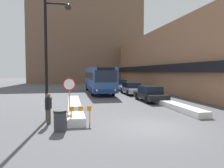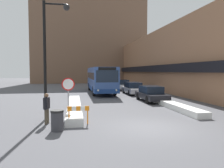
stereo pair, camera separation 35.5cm
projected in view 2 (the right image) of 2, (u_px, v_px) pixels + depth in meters
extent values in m
plane|color=#515156|center=(150.00, 128.00, 10.46)|extent=(160.00, 160.00, 0.00)
cube|color=#996B4C|center=(159.00, 62.00, 35.51)|extent=(5.00, 60.00, 8.33)
cube|color=black|center=(143.00, 69.00, 35.12)|extent=(0.50, 60.00, 0.90)
cube|color=brown|center=(89.00, 42.00, 52.06)|extent=(26.00, 8.00, 19.32)
cube|color=silver|center=(74.00, 106.00, 15.59)|extent=(0.90, 10.50, 0.38)
cube|color=silver|center=(168.00, 103.00, 17.08)|extent=(0.90, 9.93, 0.38)
cube|color=#335193|center=(101.00, 78.00, 27.36)|extent=(2.56, 11.42, 2.68)
cube|color=navy|center=(101.00, 87.00, 27.43)|extent=(2.58, 11.44, 0.47)
cube|color=#192333|center=(101.00, 75.00, 27.34)|extent=(2.58, 10.50, 0.74)
cube|color=#192333|center=(107.00, 76.00, 21.71)|extent=(2.25, 0.03, 1.21)
cube|color=black|center=(107.00, 69.00, 21.67)|extent=(1.79, 0.03, 0.28)
sphere|color=#F2EAC6|center=(98.00, 90.00, 21.63)|extent=(0.20, 0.20, 0.20)
sphere|color=#F2EAC6|center=(116.00, 90.00, 21.94)|extent=(0.20, 0.20, 0.20)
cylinder|color=black|center=(94.00, 91.00, 23.76)|extent=(0.28, 1.07, 1.07)
cylinder|color=black|center=(115.00, 91.00, 24.15)|extent=(0.28, 1.07, 1.07)
cylinder|color=black|center=(90.00, 87.00, 30.72)|extent=(0.28, 1.07, 1.07)
cylinder|color=black|center=(106.00, 86.00, 31.11)|extent=(0.28, 1.07, 1.07)
cube|color=black|center=(151.00, 96.00, 19.56)|extent=(1.77, 4.44, 0.49)
cube|color=#192333|center=(151.00, 89.00, 19.64)|extent=(1.56, 2.44, 0.62)
cylinder|color=black|center=(166.00, 99.00, 18.36)|extent=(0.20, 0.67, 0.67)
cylinder|color=black|center=(148.00, 100.00, 18.08)|extent=(0.20, 0.67, 0.67)
cylinder|color=black|center=(154.00, 96.00, 21.06)|extent=(0.20, 0.67, 0.67)
cylinder|color=black|center=(138.00, 96.00, 20.79)|extent=(0.20, 0.67, 0.67)
cube|color=#B7B7BC|center=(133.00, 90.00, 25.62)|extent=(1.77, 4.68, 0.52)
cube|color=#192333|center=(133.00, 85.00, 25.70)|extent=(1.55, 2.57, 0.64)
cylinder|color=black|center=(143.00, 93.00, 24.34)|extent=(0.20, 0.64, 0.64)
cylinder|color=black|center=(130.00, 93.00, 24.07)|extent=(0.20, 0.64, 0.64)
cylinder|color=black|center=(136.00, 90.00, 27.19)|extent=(0.20, 0.64, 0.64)
cylinder|color=black|center=(124.00, 91.00, 26.92)|extent=(0.20, 0.64, 0.64)
cube|color=silver|center=(122.00, 86.00, 31.76)|extent=(1.88, 4.45, 0.57)
cube|color=#192333|center=(122.00, 82.00, 31.84)|extent=(1.65, 2.45, 0.67)
cylinder|color=black|center=(130.00, 88.00, 30.56)|extent=(0.20, 0.62, 0.62)
cylinder|color=black|center=(118.00, 88.00, 30.27)|extent=(0.20, 0.62, 0.62)
cylinder|color=black|center=(125.00, 87.00, 33.28)|extent=(0.20, 0.62, 0.62)
cylinder|color=black|center=(114.00, 87.00, 32.99)|extent=(0.20, 0.62, 0.62)
cylinder|color=gray|center=(68.00, 97.00, 13.01)|extent=(0.07, 0.07, 2.32)
cylinder|color=red|center=(68.00, 84.00, 12.94)|extent=(0.76, 0.03, 0.76)
cylinder|color=white|center=(68.00, 84.00, 12.93)|extent=(0.62, 0.01, 0.62)
cylinder|color=black|center=(45.00, 61.00, 12.02)|extent=(0.16, 0.16, 6.54)
cylinder|color=black|center=(55.00, 4.00, 11.94)|extent=(1.20, 0.10, 0.10)
sphere|color=black|center=(66.00, 7.00, 12.05)|extent=(0.36, 0.36, 0.36)
cylinder|color=brown|center=(46.00, 117.00, 11.04)|extent=(0.12, 0.12, 0.78)
cylinder|color=brown|center=(48.00, 116.00, 11.32)|extent=(0.12, 0.12, 0.78)
cube|color=black|center=(47.00, 103.00, 11.14)|extent=(0.30, 0.46, 0.59)
sphere|color=brown|center=(46.00, 95.00, 11.12)|extent=(0.22, 0.22, 0.22)
cylinder|color=black|center=(45.00, 104.00, 10.93)|extent=(0.09, 0.09, 0.56)
cylinder|color=black|center=(48.00, 103.00, 11.35)|extent=(0.09, 0.09, 0.56)
cylinder|color=#38383D|center=(57.00, 122.00, 9.88)|extent=(0.56, 0.56, 0.85)
cylinder|color=black|center=(57.00, 111.00, 9.85)|extent=(0.59, 0.59, 0.10)
cylinder|color=orange|center=(69.00, 118.00, 10.98)|extent=(0.06, 0.06, 0.70)
cylinder|color=orange|center=(88.00, 117.00, 11.14)|extent=(0.06, 0.06, 0.70)
cube|color=orange|center=(69.00, 109.00, 10.96)|extent=(0.22, 0.04, 0.24)
cube|color=white|center=(74.00, 109.00, 10.99)|extent=(0.22, 0.04, 0.24)
cube|color=orange|center=(78.00, 109.00, 11.03)|extent=(0.22, 0.04, 0.24)
cube|color=white|center=(83.00, 108.00, 11.07)|extent=(0.22, 0.04, 0.24)
cube|color=orange|center=(87.00, 108.00, 11.10)|extent=(0.22, 0.04, 0.24)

